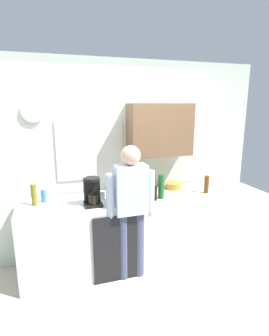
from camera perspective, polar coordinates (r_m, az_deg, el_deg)
ground_plane at (r=3.51m, az=-0.73°, el=-21.98°), size 8.00×8.00×0.00m
kitchen_counter at (r=3.52m, az=-2.25°, el=-13.22°), size 2.50×0.64×0.91m
dishwasher_panel at (r=3.22m, az=-3.60°, el=-16.86°), size 0.56×0.02×0.82m
back_wall_assembly at (r=3.61m, az=-3.00°, el=2.73°), size 4.10×0.42×2.60m
coffee_maker at (r=3.09m, az=-9.01°, el=-5.19°), size 0.20×0.20×0.33m
bottle_amber_beer at (r=3.59m, az=15.12°, el=-3.39°), size 0.06×0.06×0.23m
bottle_clear_soda at (r=3.32m, az=2.91°, el=-3.83°), size 0.09×0.09×0.28m
bottle_olive_oil at (r=3.25m, az=-20.68°, el=-5.38°), size 0.06×0.06×0.25m
bottle_green_wine at (r=3.27m, az=5.71°, el=-3.98°), size 0.07×0.07×0.30m
bottle_dark_sauce at (r=3.22m, az=4.36°, el=-5.35°), size 0.06×0.06×0.18m
cup_white_mug at (r=3.31m, az=-6.77°, el=-5.68°), size 0.08×0.08×0.10m
mixing_bowl at (r=3.71m, az=8.35°, el=-3.73°), size 0.22×0.22×0.08m
dish_soap at (r=3.33m, az=-18.85°, el=-5.61°), size 0.06×0.06×0.18m
person_at_sink at (r=3.06m, az=-0.79°, el=-7.32°), size 0.57×0.22×1.60m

